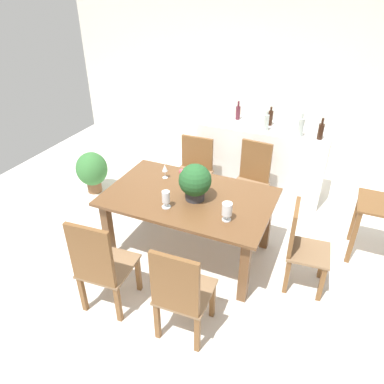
{
  "coord_description": "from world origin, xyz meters",
  "views": [
    {
      "loc": [
        1.34,
        -2.95,
        2.8
      ],
      "look_at": [
        -0.05,
        0.2,
        0.69
      ],
      "focal_mm": 34.0,
      "sensor_mm": 36.0,
      "label": 1
    }
  ],
  "objects_px": {
    "potted_plant_floor": "(92,170)",
    "side_table": "(384,218)",
    "wine_bottle_green": "(270,118)",
    "wine_bottle_dark": "(266,123)",
    "chair_foot_end": "(300,244)",
    "chair_far_left": "(194,167)",
    "chair_near_right": "(180,292)",
    "wine_glass": "(165,169)",
    "dining_table": "(189,205)",
    "chair_far_right": "(252,177)",
    "kitchen_counter": "(261,159)",
    "crystal_vase_center_near": "(227,210)",
    "flower_centerpiece": "(195,181)",
    "wine_bottle_amber": "(301,127)",
    "wine_bottle_tall": "(321,131)",
    "wine_bottle_clear": "(238,112)",
    "crystal_vase_left": "(166,198)",
    "chair_near_left": "(100,264)"
  },
  "relations": [
    {
      "from": "potted_plant_floor",
      "to": "side_table",
      "type": "bearing_deg",
      "value": 1.48
    },
    {
      "from": "wine_bottle_green",
      "to": "wine_bottle_dark",
      "type": "xyz_separation_m",
      "value": [
        -0.0,
        -0.23,
        0.01
      ]
    },
    {
      "from": "chair_foot_end",
      "to": "chair_far_left",
      "type": "bearing_deg",
      "value": 51.0
    },
    {
      "from": "chair_near_right",
      "to": "side_table",
      "type": "height_order",
      "value": "chair_near_right"
    },
    {
      "from": "wine_bottle_dark",
      "to": "side_table",
      "type": "bearing_deg",
      "value": -26.87
    },
    {
      "from": "chair_far_left",
      "to": "wine_glass",
      "type": "height_order",
      "value": "wine_glass"
    },
    {
      "from": "dining_table",
      "to": "wine_bottle_dark",
      "type": "distance_m",
      "value": 1.67
    },
    {
      "from": "chair_far_right",
      "to": "chair_foot_end",
      "type": "distance_m",
      "value": 1.33
    },
    {
      "from": "kitchen_counter",
      "to": "wine_bottle_green",
      "type": "bearing_deg",
      "value": 58.11
    },
    {
      "from": "chair_far_left",
      "to": "crystal_vase_center_near",
      "type": "xyz_separation_m",
      "value": [
        0.91,
        -1.32,
        0.37
      ]
    },
    {
      "from": "flower_centerpiece",
      "to": "wine_bottle_amber",
      "type": "xyz_separation_m",
      "value": [
        0.77,
        1.57,
        0.14
      ]
    },
    {
      "from": "chair_far_left",
      "to": "wine_bottle_green",
      "type": "bearing_deg",
      "value": 39.93
    },
    {
      "from": "crystal_vase_center_near",
      "to": "wine_bottle_tall",
      "type": "relative_size",
      "value": 0.7
    },
    {
      "from": "wine_glass",
      "to": "dining_table",
      "type": "bearing_deg",
      "value": -30.91
    },
    {
      "from": "wine_bottle_clear",
      "to": "crystal_vase_left",
      "type": "bearing_deg",
      "value": -91.66
    },
    {
      "from": "chair_far_right",
      "to": "wine_bottle_dark",
      "type": "relative_size",
      "value": 3.63
    },
    {
      "from": "chair_near_right",
      "to": "wine_bottle_green",
      "type": "height_order",
      "value": "wine_bottle_green"
    },
    {
      "from": "chair_near_left",
      "to": "chair_foot_end",
      "type": "bearing_deg",
      "value": -150.44
    },
    {
      "from": "wine_bottle_clear",
      "to": "wine_bottle_tall",
      "type": "xyz_separation_m",
      "value": [
        1.15,
        -0.27,
        0.01
      ]
    },
    {
      "from": "chair_near_right",
      "to": "chair_far_left",
      "type": "bearing_deg",
      "value": -71.78
    },
    {
      "from": "wine_bottle_clear",
      "to": "chair_foot_end",
      "type": "bearing_deg",
      "value": -55.48
    },
    {
      "from": "dining_table",
      "to": "chair_foot_end",
      "type": "xyz_separation_m",
      "value": [
        1.2,
        -0.01,
        -0.13
      ]
    },
    {
      "from": "flower_centerpiece",
      "to": "wine_bottle_amber",
      "type": "height_order",
      "value": "wine_bottle_amber"
    },
    {
      "from": "crystal_vase_center_near",
      "to": "wine_bottle_amber",
      "type": "bearing_deg",
      "value": 79.07
    },
    {
      "from": "chair_far_left",
      "to": "wine_bottle_tall",
      "type": "relative_size",
      "value": 3.34
    },
    {
      "from": "chair_far_left",
      "to": "potted_plant_floor",
      "type": "distance_m",
      "value": 1.49
    },
    {
      "from": "crystal_vase_center_near",
      "to": "wine_bottle_clear",
      "type": "bearing_deg",
      "value": 105.2
    },
    {
      "from": "dining_table",
      "to": "wine_glass",
      "type": "xyz_separation_m",
      "value": [
        -0.41,
        0.24,
        0.24
      ]
    },
    {
      "from": "wine_bottle_amber",
      "to": "chair_far_right",
      "type": "bearing_deg",
      "value": -133.47
    },
    {
      "from": "chair_foot_end",
      "to": "wine_bottle_dark",
      "type": "height_order",
      "value": "wine_bottle_dark"
    },
    {
      "from": "chair_foot_end",
      "to": "wine_bottle_tall",
      "type": "xyz_separation_m",
      "value": [
        -0.1,
        1.56,
        0.58
      ]
    },
    {
      "from": "chair_far_right",
      "to": "chair_near_right",
      "type": "distance_m",
      "value": 2.13
    },
    {
      "from": "chair_near_left",
      "to": "wine_bottle_amber",
      "type": "relative_size",
      "value": 3.45
    },
    {
      "from": "dining_table",
      "to": "side_table",
      "type": "relative_size",
      "value": 2.5
    },
    {
      "from": "dining_table",
      "to": "kitchen_counter",
      "type": "height_order",
      "value": "kitchen_counter"
    },
    {
      "from": "potted_plant_floor",
      "to": "kitchen_counter",
      "type": "bearing_deg",
      "value": 25.06
    },
    {
      "from": "dining_table",
      "to": "crystal_vase_left",
      "type": "xyz_separation_m",
      "value": [
        -0.12,
        -0.29,
        0.23
      ]
    },
    {
      "from": "crystal_vase_left",
      "to": "wine_bottle_amber",
      "type": "bearing_deg",
      "value": 62.06
    },
    {
      "from": "wine_glass",
      "to": "wine_bottle_dark",
      "type": "xyz_separation_m",
      "value": [
        0.82,
        1.31,
        0.22
      ]
    },
    {
      "from": "chair_near_left",
      "to": "wine_bottle_dark",
      "type": "height_order",
      "value": "wine_bottle_dark"
    },
    {
      "from": "chair_foot_end",
      "to": "kitchen_counter",
      "type": "height_order",
      "value": "kitchen_counter"
    },
    {
      "from": "dining_table",
      "to": "crystal_vase_left",
      "type": "bearing_deg",
      "value": -111.71
    },
    {
      "from": "flower_centerpiece",
      "to": "wine_bottle_green",
      "type": "bearing_deg",
      "value": 79.66
    },
    {
      "from": "crystal_vase_left",
      "to": "wine_bottle_clear",
      "type": "height_order",
      "value": "wine_bottle_clear"
    },
    {
      "from": "kitchen_counter",
      "to": "chair_foot_end",
      "type": "bearing_deg",
      "value": -63.87
    },
    {
      "from": "wine_bottle_amber",
      "to": "crystal_vase_left",
      "type": "bearing_deg",
      "value": -117.94
    },
    {
      "from": "flower_centerpiece",
      "to": "wine_bottle_dark",
      "type": "relative_size",
      "value": 1.44
    },
    {
      "from": "wine_glass",
      "to": "kitchen_counter",
      "type": "height_order",
      "value": "kitchen_counter"
    },
    {
      "from": "chair_far_right",
      "to": "potted_plant_floor",
      "type": "relative_size",
      "value": 1.6
    },
    {
      "from": "chair_near_right",
      "to": "wine_glass",
      "type": "bearing_deg",
      "value": -60.74
    }
  ]
}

